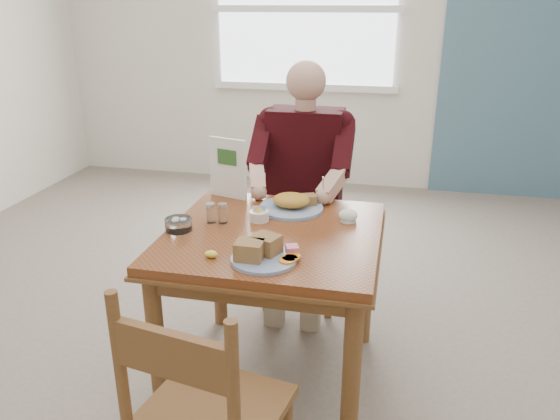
% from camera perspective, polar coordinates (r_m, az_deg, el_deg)
% --- Properties ---
extents(floor, '(6.00, 6.00, 0.00)m').
position_cam_1_polar(floor, '(2.72, -0.65, -16.92)').
color(floor, '#695F55').
rests_on(floor, ground).
extents(wall_back, '(5.50, 0.00, 5.50)m').
position_cam_1_polar(wall_back, '(5.11, 7.34, 17.88)').
color(wall_back, silver).
rests_on(wall_back, ground).
extents(accent_panel, '(1.60, 0.02, 2.80)m').
position_cam_1_polar(accent_panel, '(5.19, 25.92, 16.09)').
color(accent_panel, '#446A7F').
rests_on(accent_panel, ground).
extents(lemon_wedge, '(0.06, 0.04, 0.03)m').
position_cam_1_polar(lemon_wedge, '(2.11, -7.20, -4.60)').
color(lemon_wedge, yellow).
rests_on(lemon_wedge, table).
extents(napkin, '(0.10, 0.09, 0.05)m').
position_cam_1_polar(napkin, '(2.45, 7.16, -0.53)').
color(napkin, white).
rests_on(napkin, table).
extents(metal_dish, '(0.09, 0.09, 0.01)m').
position_cam_1_polar(metal_dish, '(2.43, 7.13, -1.24)').
color(metal_dish, silver).
rests_on(metal_dish, table).
extents(window, '(1.72, 0.04, 1.42)m').
position_cam_1_polar(window, '(5.13, 2.67, 20.27)').
color(window, white).
rests_on(window, wall_back).
extents(table, '(0.92, 0.92, 0.75)m').
position_cam_1_polar(table, '(2.38, -0.72, -4.70)').
color(table, brown).
rests_on(table, ground).
extents(chair_far, '(0.42, 0.42, 0.95)m').
position_cam_1_polar(chair_far, '(3.16, 2.61, -1.16)').
color(chair_far, brown).
rests_on(chair_far, ground).
extents(chair_near, '(0.49, 0.49, 0.95)m').
position_cam_1_polar(chair_near, '(1.80, -7.94, -20.82)').
color(chair_near, brown).
rests_on(chair_near, ground).
extents(diner, '(0.53, 0.56, 1.39)m').
position_cam_1_polar(diner, '(2.96, 2.41, 4.15)').
color(diner, gray).
rests_on(diner, chair_far).
extents(near_plate, '(0.29, 0.28, 0.08)m').
position_cam_1_polar(near_plate, '(2.07, -1.87, -4.43)').
color(near_plate, white).
rests_on(near_plate, table).
extents(far_plate, '(0.39, 0.39, 0.08)m').
position_cam_1_polar(far_plate, '(2.56, 1.31, 0.67)').
color(far_plate, white).
rests_on(far_plate, table).
extents(caddy, '(0.11, 0.11, 0.07)m').
position_cam_1_polar(caddy, '(2.43, -2.17, -0.60)').
color(caddy, white).
rests_on(caddy, table).
extents(shakers, '(0.10, 0.05, 0.09)m').
position_cam_1_polar(shakers, '(2.42, -6.63, -0.31)').
color(shakers, white).
rests_on(shakers, table).
extents(creamer, '(0.15, 0.15, 0.05)m').
position_cam_1_polar(creamer, '(2.37, -10.56, -1.47)').
color(creamer, white).
rests_on(creamer, table).
extents(menu, '(0.20, 0.07, 0.30)m').
position_cam_1_polar(menu, '(2.70, -5.47, 4.41)').
color(menu, white).
rests_on(menu, table).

